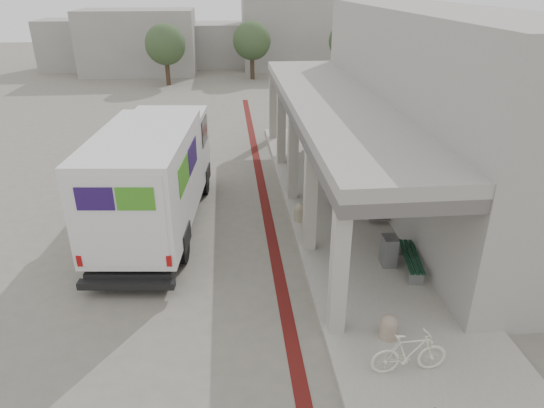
{
  "coord_description": "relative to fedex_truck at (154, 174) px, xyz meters",
  "views": [
    {
      "loc": [
        -0.33,
        -12.8,
        7.9
      ],
      "look_at": [
        0.94,
        0.69,
        1.6
      ],
      "focal_mm": 32.0,
      "sensor_mm": 36.0,
      "label": 1
    }
  ],
  "objects": [
    {
      "name": "bicycle_cream",
      "position": [
        6.2,
        -7.66,
        -1.34
      ],
      "size": [
        1.71,
        0.53,
        1.02
      ],
      "primitive_type": "imported",
      "rotation": [
        0.0,
        0.0,
        1.6
      ],
      "color": "silver",
      "rests_on": "sidewalk"
    },
    {
      "name": "bollard_near",
      "position": [
        6.12,
        -6.54,
        -1.53
      ],
      "size": [
        0.42,
        0.42,
        0.64
      ],
      "color": "gray",
      "rests_on": "sidewalk"
    },
    {
      "name": "utility_cabinet",
      "position": [
        7.14,
        -3.33,
        -1.4
      ],
      "size": [
        0.43,
        0.56,
        0.91
      ],
      "primitive_type": "cube",
      "rotation": [
        0.0,
        0.0,
        -0.04
      ],
      "color": "slate",
      "rests_on": "sidewalk"
    },
    {
      "name": "bench",
      "position": [
        7.71,
        -3.67,
        -1.53
      ],
      "size": [
        0.72,
        1.98,
        0.45
      ],
      "rotation": [
        0.0,
        0.0,
        -0.16
      ],
      "color": "gray",
      "rests_on": "sidewalk"
    },
    {
      "name": "sidewalk",
      "position": [
        6.84,
        -2.61,
        -1.91
      ],
      "size": [
        4.4,
        28.0,
        0.12
      ],
      "primitive_type": "cube",
      "color": "gray",
      "rests_on": "ground"
    },
    {
      "name": "bollard_far",
      "position": [
        4.94,
        -0.21,
        -1.53
      ],
      "size": [
        0.43,
        0.43,
        0.65
      ],
      "color": "gray",
      "rests_on": "sidewalk"
    },
    {
      "name": "distant_backdrop",
      "position": [
        -0.01,
        33.28,
        0.73
      ],
      "size": [
        28.0,
        10.0,
        6.5
      ],
      "color": "gray",
      "rests_on": "ground"
    },
    {
      "name": "bike_lane_stripe",
      "position": [
        3.84,
        -0.61,
        -1.97
      ],
      "size": [
        0.35,
        40.0,
        0.01
      ],
      "primitive_type": "cube",
      "color": "#501110",
      "rests_on": "ground"
    },
    {
      "name": "tree_left",
      "position": [
        -2.16,
        25.39,
        1.21
      ],
      "size": [
        3.2,
        3.2,
        4.8
      ],
      "color": "#38281C",
      "rests_on": "ground"
    },
    {
      "name": "tree_right",
      "position": [
        12.84,
        26.39,
        1.21
      ],
      "size": [
        3.2,
        3.2,
        4.8
      ],
      "color": "#38281C",
      "rests_on": "ground"
    },
    {
      "name": "ground",
      "position": [
        2.84,
        -2.61,
        -1.97
      ],
      "size": [
        120.0,
        120.0,
        0.0
      ],
      "primitive_type": "plane",
      "color": "#69655A",
      "rests_on": "ground"
    },
    {
      "name": "transit_building",
      "position": [
        9.67,
        1.89,
        1.43
      ],
      "size": [
        7.6,
        17.0,
        7.0
      ],
      "color": "gray",
      "rests_on": "ground"
    },
    {
      "name": "fedex_truck",
      "position": [
        0.0,
        0.0,
        0.0
      ],
      "size": [
        3.48,
        8.89,
        3.7
      ],
      "rotation": [
        0.0,
        0.0,
        -0.09
      ],
      "color": "black",
      "rests_on": "ground"
    },
    {
      "name": "tree_mid",
      "position": [
        4.84,
        27.39,
        1.21
      ],
      "size": [
        3.2,
        3.2,
        4.8
      ],
      "color": "#38281C",
      "rests_on": "ground"
    }
  ]
}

